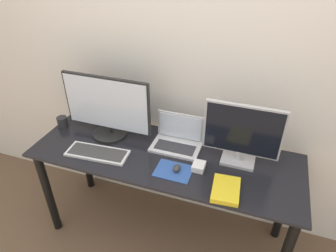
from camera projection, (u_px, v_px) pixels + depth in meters
name	position (u px, v px, depth m)	size (l,w,h in m)	color
wall_back	(183.00, 66.00, 2.01)	(7.00, 0.05, 2.50)	silver
desk	(165.00, 171.00, 2.06)	(1.79, 0.62, 0.77)	black
monitor_left	(107.00, 108.00, 2.05)	(0.63, 0.24, 0.45)	black
monitor_right	(242.00, 134.00, 1.80)	(0.47, 0.15, 0.41)	#B2B2B7
laptop	(178.00, 139.00, 2.04)	(0.33, 0.21, 0.21)	silver
keyboard	(98.00, 153.00, 1.98)	(0.42, 0.19, 0.02)	silver
mousepad	(173.00, 171.00, 1.84)	(0.22, 0.17, 0.00)	#2D519E
mouse	(177.00, 168.00, 1.83)	(0.04, 0.07, 0.03)	#333333
book	(226.00, 190.00, 1.69)	(0.17, 0.22, 0.03)	yellow
mug	(62.00, 122.00, 2.24)	(0.08, 0.08, 0.08)	#262628
power_brick	(199.00, 166.00, 1.85)	(0.07, 0.09, 0.04)	white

